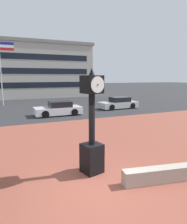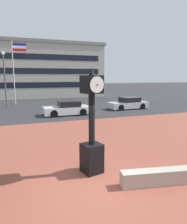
# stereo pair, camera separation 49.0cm
# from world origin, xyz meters

# --- Properties ---
(ground_plane) EXTENTS (200.00, 200.00, 0.00)m
(ground_plane) POSITION_xyz_m (0.00, 0.00, 0.00)
(ground_plane) COLOR #2D2D30
(plaza_brick_paving) EXTENTS (44.00, 13.97, 0.01)m
(plaza_brick_paving) POSITION_xyz_m (0.00, 2.98, 0.00)
(plaza_brick_paving) COLOR brown
(plaza_brick_paving) RESTS_ON ground
(planter_wall) EXTENTS (3.22, 0.98, 0.50)m
(planter_wall) POSITION_xyz_m (2.35, -0.60, 0.25)
(planter_wall) COLOR #ADA393
(planter_wall) RESTS_ON ground
(street_clock) EXTENTS (0.81, 0.81, 3.78)m
(street_clock) POSITION_xyz_m (0.24, 1.02, 1.55)
(street_clock) COLOR black
(street_clock) RESTS_ON ground
(car_street_near) EXTENTS (4.41, 2.05, 1.28)m
(car_street_near) POSITION_xyz_m (9.00, 13.97, 0.57)
(car_street_near) COLOR #B7BABF
(car_street_near) RESTS_ON ground
(car_street_mid) EXTENTS (4.22, 1.97, 1.28)m
(car_street_mid) POSITION_xyz_m (1.90, 12.72, 0.57)
(car_street_mid) COLOR silver
(car_street_mid) RESTS_ON ground
(flagpole_secondary) EXTENTS (1.71, 0.14, 7.82)m
(flagpole_secondary) POSITION_xyz_m (-2.57, 21.66, 4.70)
(flagpole_secondary) COLOR silver
(flagpole_secondary) RESTS_ON ground
(civic_building) EXTENTS (23.36, 15.86, 9.28)m
(civic_building) POSITION_xyz_m (0.55, 35.85, 4.65)
(civic_building) COLOR #B2ADA3
(civic_building) RESTS_ON ground
(street_lamp_post) EXTENTS (0.36, 0.36, 6.10)m
(street_lamp_post) POSITION_xyz_m (-3.61, 18.44, 3.77)
(street_lamp_post) COLOR #4C4C51
(street_lamp_post) RESTS_ON ground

